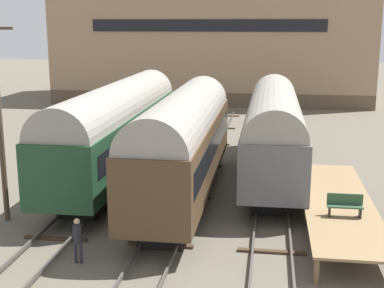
{
  "coord_description": "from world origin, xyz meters",
  "views": [
    {
      "loc": [
        4.05,
        -22.12,
        8.56
      ],
      "look_at": [
        0.0,
        5.47,
        2.2
      ],
      "focal_mm": 50.0,
      "sensor_mm": 36.0,
      "label": 1
    }
  ],
  "objects_px": {
    "bench": "(345,205)",
    "person_worker": "(77,236)",
    "train_car_green": "(118,125)",
    "train_car_grey": "(274,127)",
    "train_car_brown": "(184,139)"
  },
  "relations": [
    {
      "from": "person_worker",
      "to": "train_car_green",
      "type": "bearing_deg",
      "value": 98.49
    },
    {
      "from": "bench",
      "to": "person_worker",
      "type": "bearing_deg",
      "value": -159.68
    },
    {
      "from": "train_car_grey",
      "to": "person_worker",
      "type": "distance_m",
      "value": 14.25
    },
    {
      "from": "train_car_green",
      "to": "person_worker",
      "type": "height_order",
      "value": "train_car_green"
    },
    {
      "from": "train_car_brown",
      "to": "person_worker",
      "type": "bearing_deg",
      "value": -109.11
    },
    {
      "from": "train_car_brown",
      "to": "bench",
      "type": "height_order",
      "value": "train_car_brown"
    },
    {
      "from": "train_car_brown",
      "to": "train_car_green",
      "type": "height_order",
      "value": "train_car_brown"
    },
    {
      "from": "bench",
      "to": "person_worker",
      "type": "relative_size",
      "value": 0.82
    },
    {
      "from": "train_car_grey",
      "to": "person_worker",
      "type": "xyz_separation_m",
      "value": [
        -6.97,
        -12.3,
        -1.84
      ]
    },
    {
      "from": "train_car_brown",
      "to": "train_car_green",
      "type": "relative_size",
      "value": 0.85
    },
    {
      "from": "train_car_brown",
      "to": "bench",
      "type": "xyz_separation_m",
      "value": [
        7.15,
        -4.03,
        -1.58
      ]
    },
    {
      "from": "train_car_brown",
      "to": "train_car_grey",
      "type": "distance_m",
      "value": 6.34
    },
    {
      "from": "train_car_grey",
      "to": "bench",
      "type": "distance_m",
      "value": 9.22
    },
    {
      "from": "bench",
      "to": "person_worker",
      "type": "height_order",
      "value": "bench"
    },
    {
      "from": "train_car_brown",
      "to": "person_worker",
      "type": "relative_size",
      "value": 8.95
    }
  ]
}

